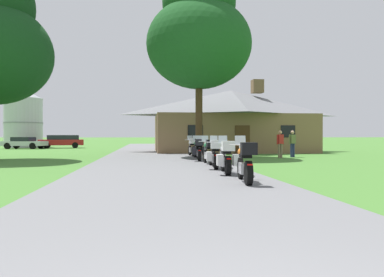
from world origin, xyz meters
name	(u,v)px	position (x,y,z in m)	size (l,w,h in m)	color
ground_plane	(157,159)	(0.00, 20.00, 0.00)	(500.00, 500.00, 0.00)	#42752D
asphalt_driveway	(158,161)	(0.00, 18.00, 0.03)	(6.40, 80.00, 0.06)	slate
motorcycle_orange_nearest_to_camera	(245,162)	(2.10, 8.35, 0.62)	(0.70, 2.08, 1.30)	black
motorcycle_silver_second_in_row	(226,158)	(2.08, 10.69, 0.61)	(0.83, 2.08, 1.30)	black
motorcycle_white_third_in_row	(215,155)	(2.09, 12.79, 0.61)	(0.87, 2.08, 1.30)	black
motorcycle_green_fourth_in_row	(209,152)	(2.19, 15.04, 0.62)	(0.66, 2.08, 1.30)	black
motorcycle_yellow_fifth_in_row	(199,150)	(2.11, 17.43, 0.61)	(0.88, 2.08, 1.30)	black
motorcycle_green_sixth_in_row	(198,149)	(2.27, 19.31, 0.61)	(0.72, 2.08, 1.30)	black
motorcycle_white_farthest_in_row	(192,147)	(2.27, 21.84, 0.62)	(0.66, 2.08, 1.30)	black
stone_lodge	(231,120)	(6.38, 28.79, 2.63)	(13.16, 7.78, 6.02)	brown
bystander_red_shirt_near_lodge	(280,143)	(7.42, 20.09, 0.93)	(0.51, 0.35, 1.67)	#75664C
bystander_olive_shirt_beside_signpost	(292,142)	(8.47, 20.80, 0.93)	(0.52, 0.33, 1.67)	navy
tree_by_lodge_front	(199,32)	(2.65, 21.46, 7.82)	(6.54, 6.54, 12.12)	#422D19
metal_silo_distant	(23,118)	(-14.77, 43.79, 3.35)	(4.33, 4.33, 6.69)	#B2B7BC
parked_red_suv_far_left	(62,141)	(-9.67, 40.12, 0.78)	(4.86, 2.65, 1.40)	maroon
parked_silver_sedan_far_left	(24,143)	(-12.97, 38.20, 0.64)	(4.46, 2.57, 1.20)	#ADAFB7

